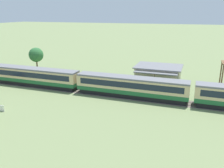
{
  "coord_description": "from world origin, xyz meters",
  "views": [
    {
      "loc": [
        -18.52,
        -40.89,
        15.76
      ],
      "look_at": [
        -33.36,
        0.56,
        2.35
      ],
      "focal_mm": 38.0,
      "sensor_mm": 36.0,
      "label": 1
    }
  ],
  "objects": [
    {
      "name": "passenger_train",
      "position": [
        -29.4,
        0.91,
        2.23
      ],
      "size": [
        111.07,
        3.22,
        4.01
      ],
      "color": "#1E6033",
      "rests_on": "ground_plane"
    },
    {
      "name": "railway_track",
      "position": [
        -31.93,
        0.91,
        0.01
      ],
      "size": [
        180.46,
        3.6,
        0.04
      ],
      "color": "#665B51",
      "rests_on": "ground_plane"
    },
    {
      "name": "station_building",
      "position": [
        -25.98,
        10.43,
        2.25
      ],
      "size": [
        10.0,
        8.82,
        4.44
      ],
      "color": "beige",
      "rests_on": "ground_plane"
    },
    {
      "name": "yard_tree_0",
      "position": [
        -59.71,
        12.56,
        4.53
      ],
      "size": [
        3.93,
        3.93,
        6.52
      ],
      "color": "brown",
      "rests_on": "ground_plane"
    }
  ]
}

